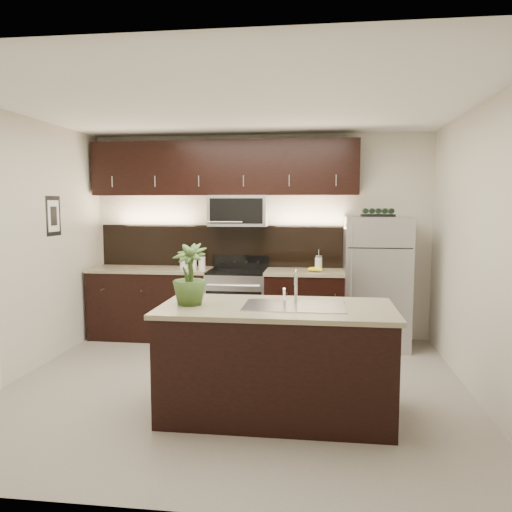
% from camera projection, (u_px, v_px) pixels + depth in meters
% --- Properties ---
extents(ground, '(4.50, 4.50, 0.00)m').
position_uv_depth(ground, '(235.00, 387.00, 4.88)').
color(ground, gray).
rests_on(ground, ground).
extents(room_walls, '(4.52, 4.02, 2.71)m').
position_uv_depth(room_walls, '(222.00, 214.00, 4.68)').
color(room_walls, beige).
rests_on(room_walls, ground).
extents(counter_run, '(3.51, 0.65, 0.94)m').
position_uv_depth(counter_run, '(222.00, 305.00, 6.56)').
color(counter_run, black).
rests_on(counter_run, ground).
extents(upper_fixtures, '(3.49, 0.40, 1.66)m').
position_uv_depth(upper_fixtures, '(225.00, 177.00, 6.53)').
color(upper_fixtures, black).
rests_on(upper_fixtures, counter_run).
extents(island, '(1.96, 0.96, 0.94)m').
position_uv_depth(island, '(276.00, 360.00, 4.22)').
color(island, black).
rests_on(island, ground).
extents(sink_faucet, '(0.84, 0.50, 0.28)m').
position_uv_depth(sink_faucet, '(295.00, 304.00, 4.16)').
color(sink_faucet, silver).
rests_on(sink_faucet, island).
extents(refrigerator, '(0.79, 0.71, 1.63)m').
position_uv_depth(refrigerator, '(376.00, 282.00, 6.22)').
color(refrigerator, '#B2B2B7').
rests_on(refrigerator, ground).
extents(wine_rack, '(0.40, 0.25, 0.10)m').
position_uv_depth(wine_rack, '(378.00, 213.00, 6.13)').
color(wine_rack, black).
rests_on(wine_rack, refrigerator).
extents(plant, '(0.34, 0.34, 0.52)m').
position_uv_depth(plant, '(190.00, 274.00, 4.20)').
color(plant, '#375522').
rests_on(plant, island).
extents(canisters, '(0.34, 0.13, 0.23)m').
position_uv_depth(canisters, '(191.00, 261.00, 6.49)').
color(canisters, silver).
rests_on(canisters, counter_run).
extents(french_press, '(0.09, 0.09, 0.27)m').
position_uv_depth(french_press, '(318.00, 263.00, 6.29)').
color(french_press, silver).
rests_on(french_press, counter_run).
extents(bananas, '(0.22, 0.19, 0.06)m').
position_uv_depth(bananas, '(311.00, 269.00, 6.28)').
color(bananas, yellow).
rests_on(bananas, counter_run).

